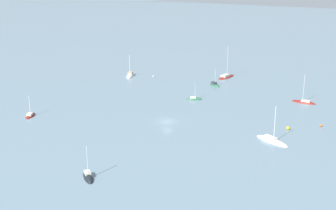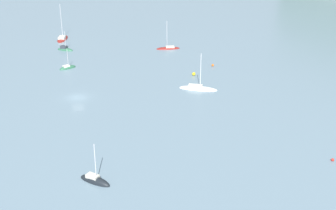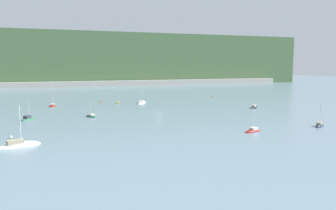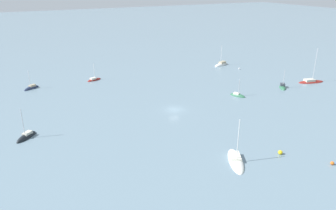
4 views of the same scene
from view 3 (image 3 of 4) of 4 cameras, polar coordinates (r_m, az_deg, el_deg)
ground_plane at (r=102.90m, az=-1.68°, el=-1.39°), size 600.00×600.00×0.00m
hillside_ridge at (r=270.45m, az=-12.97°, el=7.72°), size 329.31×74.91×38.03m
shore_town_strip at (r=230.16m, az=-11.68°, el=3.64°), size 279.91×6.00×3.84m
sailboat_0 at (r=89.01m, az=24.88°, el=-3.33°), size 5.15×4.25×6.40m
sailboat_1 at (r=118.17m, az=14.75°, el=-0.48°), size 5.09×5.08×7.55m
sailboat_3 at (r=126.75m, az=-19.47°, el=-0.15°), size 2.81×7.16×8.85m
sailboat_4 at (r=129.41m, az=-4.62°, el=0.37°), size 6.43×9.10×9.21m
sailboat_5 at (r=67.04m, az=-24.55°, el=-6.54°), size 8.07×4.72×8.70m
sailboat_6 at (r=76.95m, az=14.54°, el=-4.44°), size 5.34×3.36×6.11m
sailboat_7 at (r=97.72m, az=-23.14°, el=-2.34°), size 4.50×5.15×6.39m
sailboat_8 at (r=97.73m, az=-13.23°, el=-1.99°), size 3.45×4.89×5.80m
mooring_buoy_0 at (r=129.17m, az=-8.71°, el=0.45°), size 0.84×0.84×0.84m
mooring_buoy_1 at (r=153.40m, az=7.72°, el=1.44°), size 0.50×0.50×0.50m
mooring_buoy_2 at (r=75.11m, az=-25.69°, el=-5.05°), size 0.58×0.58×0.58m
mooring_buoy_4 at (r=135.16m, az=-11.59°, el=0.63°), size 0.64×0.64×0.64m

